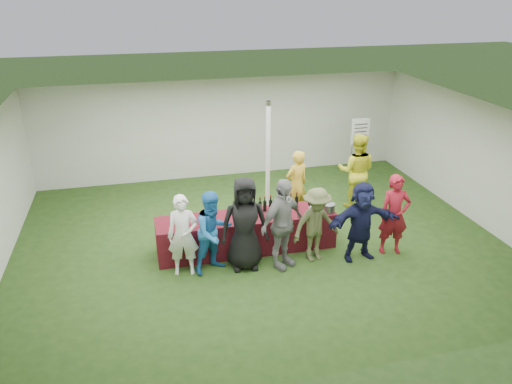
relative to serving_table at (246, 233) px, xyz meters
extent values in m
plane|color=#284719|center=(0.34, 0.26, -0.38)|extent=(60.00, 60.00, 0.00)
plane|color=white|center=(0.34, 4.26, 0.97)|extent=(10.00, 0.00, 10.00)
plane|color=white|center=(0.34, -3.74, 0.97)|extent=(10.00, 0.00, 10.00)
plane|color=white|center=(5.34, 0.26, 0.97)|extent=(0.00, 8.00, 8.00)
plane|color=white|center=(0.34, 0.26, 2.33)|extent=(10.00, 10.00, 0.00)
cylinder|color=silver|center=(0.84, 1.46, 0.98)|extent=(0.10, 0.10, 2.70)
cube|color=maroon|center=(0.00, 0.00, 0.00)|extent=(3.60, 0.80, 0.75)
cylinder|color=black|center=(0.31, 0.12, 0.48)|extent=(0.07, 0.07, 0.22)
cylinder|color=black|center=(0.31, 0.12, 0.64)|extent=(0.03, 0.03, 0.08)
cylinder|color=maroon|center=(0.31, 0.12, 0.69)|extent=(0.03, 0.03, 0.02)
cylinder|color=black|center=(0.42, 0.13, 0.48)|extent=(0.07, 0.07, 0.22)
cylinder|color=black|center=(0.42, 0.13, 0.64)|extent=(0.03, 0.03, 0.08)
cylinder|color=maroon|center=(0.42, 0.13, 0.69)|extent=(0.03, 0.03, 0.02)
cylinder|color=black|center=(0.54, 0.15, 0.48)|extent=(0.07, 0.07, 0.22)
cylinder|color=black|center=(0.54, 0.15, 0.64)|extent=(0.03, 0.03, 0.08)
cylinder|color=maroon|center=(0.54, 0.15, 0.69)|extent=(0.03, 0.03, 0.02)
cylinder|color=black|center=(0.71, 0.16, 0.48)|extent=(0.07, 0.07, 0.22)
cylinder|color=black|center=(0.71, 0.16, 0.64)|extent=(0.03, 0.03, 0.08)
cylinder|color=maroon|center=(0.71, 0.16, 0.69)|extent=(0.03, 0.03, 0.02)
cylinder|color=black|center=(0.81, 0.12, 0.48)|extent=(0.07, 0.07, 0.22)
cylinder|color=black|center=(0.81, 0.12, 0.64)|extent=(0.03, 0.03, 0.08)
cylinder|color=maroon|center=(0.81, 0.12, 0.69)|extent=(0.03, 0.03, 0.02)
cylinder|color=black|center=(0.98, 0.17, 0.48)|extent=(0.07, 0.07, 0.22)
cylinder|color=black|center=(0.98, 0.17, 0.64)|extent=(0.03, 0.03, 0.08)
cylinder|color=maroon|center=(0.98, 0.17, 0.69)|extent=(0.03, 0.03, 0.02)
cylinder|color=black|center=(1.11, 0.17, 0.48)|extent=(0.07, 0.07, 0.22)
cylinder|color=black|center=(1.11, 0.17, 0.64)|extent=(0.03, 0.03, 0.08)
cylinder|color=maroon|center=(1.11, 0.17, 0.69)|extent=(0.03, 0.03, 0.02)
cylinder|color=silver|center=(-1.36, -0.28, 0.38)|extent=(0.06, 0.06, 0.00)
cylinder|color=silver|center=(-1.36, -0.28, 0.42)|extent=(0.01, 0.01, 0.07)
cylinder|color=silver|center=(-1.36, -0.28, 0.50)|extent=(0.06, 0.06, 0.08)
cylinder|color=#4F0809|center=(-1.36, -0.28, 0.47)|extent=(0.05, 0.05, 0.02)
cylinder|color=silver|center=(-1.11, -0.25, 0.38)|extent=(0.06, 0.06, 0.00)
cylinder|color=silver|center=(-1.11, -0.25, 0.42)|extent=(0.01, 0.01, 0.07)
cylinder|color=silver|center=(-1.11, -0.25, 0.50)|extent=(0.06, 0.06, 0.08)
cylinder|color=#4F0809|center=(-1.11, -0.25, 0.47)|extent=(0.05, 0.05, 0.02)
cylinder|color=silver|center=(-0.77, -0.24, 0.38)|extent=(0.06, 0.06, 0.00)
cylinder|color=silver|center=(-0.77, -0.24, 0.42)|extent=(0.01, 0.01, 0.07)
cylinder|color=silver|center=(-0.77, -0.24, 0.50)|extent=(0.06, 0.06, 0.08)
cylinder|color=#4F0809|center=(-0.77, -0.24, 0.47)|extent=(0.05, 0.05, 0.02)
cylinder|color=silver|center=(-0.28, -0.27, 0.38)|extent=(0.06, 0.06, 0.00)
cylinder|color=silver|center=(-0.28, -0.27, 0.42)|extent=(0.01, 0.01, 0.07)
cylinder|color=silver|center=(-0.28, -0.27, 0.50)|extent=(0.06, 0.06, 0.08)
cylinder|color=silver|center=(1.27, -0.21, 0.38)|extent=(0.06, 0.06, 0.00)
cylinder|color=silver|center=(1.27, -0.21, 0.42)|extent=(0.01, 0.01, 0.07)
cylinder|color=silver|center=(1.27, -0.21, 0.50)|extent=(0.06, 0.06, 0.08)
cylinder|color=#4F0809|center=(1.27, -0.21, 0.47)|extent=(0.05, 0.05, 0.02)
cylinder|color=silver|center=(-0.01, 0.08, 0.47)|extent=(0.07, 0.07, 0.20)
cylinder|color=silver|center=(-0.01, 0.08, 0.59)|extent=(0.03, 0.03, 0.03)
cube|color=white|center=(1.63, 0.05, 0.39)|extent=(0.25, 0.18, 0.03)
cylinder|color=slate|center=(1.66, -0.22, 0.46)|extent=(0.26, 0.26, 0.18)
cylinder|color=slate|center=(3.48, 2.77, 0.18)|extent=(0.02, 0.02, 1.10)
cylinder|color=slate|center=(3.88, 2.77, 0.18)|extent=(0.02, 0.02, 1.10)
cube|color=white|center=(3.68, 2.77, 1.07)|extent=(0.50, 0.02, 0.70)
cube|color=black|center=(3.68, 2.75, 1.27)|extent=(0.36, 0.01, 0.02)
cube|color=black|center=(3.68, 2.75, 1.17)|extent=(0.36, 0.01, 0.02)
cube|color=black|center=(3.68, 2.75, 1.07)|extent=(0.36, 0.01, 0.02)
cube|color=black|center=(3.68, 2.75, 0.97)|extent=(0.36, 0.01, 0.02)
cube|color=black|center=(3.68, 2.75, 0.88)|extent=(0.36, 0.01, 0.02)
imported|color=gold|center=(1.44, 1.20, 0.43)|extent=(0.68, 0.56, 1.61)
imported|color=yellow|center=(3.00, 1.41, 0.54)|extent=(1.10, 1.01, 1.83)
imported|color=white|center=(-1.32, -0.59, 0.41)|extent=(0.61, 0.44, 1.57)
imported|color=#226CB7|center=(-0.77, -0.62, 0.43)|extent=(0.96, 0.87, 1.60)
imported|color=black|center=(-0.18, -0.64, 0.54)|extent=(0.94, 0.65, 1.83)
imported|color=gray|center=(0.50, -0.80, 0.52)|extent=(1.13, 0.92, 1.80)
imported|color=#535932|center=(1.21, -0.71, 0.38)|extent=(1.06, 0.73, 1.51)
imported|color=#141639|center=(2.08, -0.87, 0.43)|extent=(1.51, 0.56, 1.61)
imported|color=maroon|center=(2.81, -0.81, 0.45)|extent=(0.66, 0.49, 1.66)
camera|label=1|loc=(-1.96, -8.75, 4.74)|focal=35.00mm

